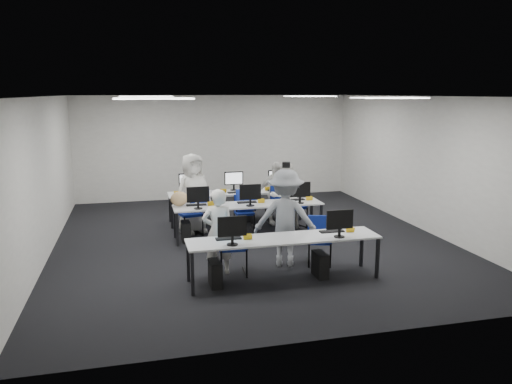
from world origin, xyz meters
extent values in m
plane|color=black|center=(0.00, 0.00, 0.00)|extent=(9.00, 9.00, 0.00)
plane|color=white|center=(0.00, 0.00, 3.00)|extent=(9.00, 9.00, 0.00)
cube|color=beige|center=(0.00, 4.50, 1.50)|extent=(8.00, 0.02, 3.00)
cube|color=beige|center=(0.00, -4.50, 1.50)|extent=(8.00, 0.02, 3.00)
cube|color=beige|center=(-4.00, 0.00, 1.50)|extent=(0.02, 9.00, 3.00)
cube|color=beige|center=(4.00, 0.00, 1.50)|extent=(0.02, 9.00, 3.00)
cube|color=white|center=(-2.00, -2.00, 2.98)|extent=(1.20, 0.60, 0.02)
cube|color=white|center=(2.00, -2.00, 2.98)|extent=(1.20, 0.60, 0.02)
cube|color=white|center=(-2.00, 2.00, 2.98)|extent=(1.20, 0.60, 0.02)
cube|color=white|center=(2.00, 2.00, 2.98)|extent=(1.20, 0.60, 0.02)
cube|color=#B1B3B5|center=(0.00, -2.40, 0.71)|extent=(3.20, 0.70, 0.03)
cube|color=black|center=(-1.55, -2.70, 0.35)|extent=(0.05, 0.05, 0.70)
cube|color=black|center=(-1.55, -2.10, 0.35)|extent=(0.05, 0.05, 0.70)
cube|color=black|center=(1.55, -2.70, 0.35)|extent=(0.05, 0.05, 0.70)
cube|color=black|center=(1.55, -2.10, 0.35)|extent=(0.05, 0.05, 0.70)
cube|color=#B1B3B5|center=(0.00, 0.20, 0.71)|extent=(3.20, 0.70, 0.03)
cube|color=black|center=(-1.55, -0.10, 0.35)|extent=(0.05, 0.05, 0.70)
cube|color=black|center=(-1.55, 0.50, 0.35)|extent=(0.05, 0.05, 0.70)
cube|color=black|center=(1.55, -0.10, 0.35)|extent=(0.05, 0.05, 0.70)
cube|color=black|center=(1.55, 0.50, 0.35)|extent=(0.05, 0.05, 0.70)
cube|color=#B1B3B5|center=(0.00, 1.60, 0.71)|extent=(3.20, 0.70, 0.03)
cube|color=black|center=(-1.55, 1.30, 0.35)|extent=(0.05, 0.05, 0.70)
cube|color=black|center=(-1.55, 1.90, 0.35)|extent=(0.05, 0.05, 0.70)
cube|color=black|center=(1.55, 1.30, 0.35)|extent=(0.05, 0.05, 0.70)
cube|color=black|center=(1.55, 1.90, 0.35)|extent=(0.05, 0.05, 0.70)
cube|color=#0D69AE|center=(-0.90, -2.58, 1.03)|extent=(0.46, 0.04, 0.32)
cube|color=black|center=(-0.90, -2.26, 0.74)|extent=(0.42, 0.14, 0.02)
ellipsoid|color=black|center=(-0.60, -2.26, 0.75)|extent=(0.07, 0.10, 0.04)
cube|color=black|center=(-1.15, -2.40, 0.21)|extent=(0.18, 0.40, 0.42)
cube|color=white|center=(0.90, -2.58, 1.03)|extent=(0.46, 0.04, 0.32)
cube|color=black|center=(0.90, -2.26, 0.74)|extent=(0.42, 0.14, 0.02)
ellipsoid|color=black|center=(1.20, -2.26, 0.75)|extent=(0.07, 0.10, 0.04)
cube|color=black|center=(0.65, -2.40, 0.21)|extent=(0.18, 0.40, 0.42)
cube|color=white|center=(-1.10, 0.02, 1.03)|extent=(0.46, 0.04, 0.32)
cube|color=black|center=(-1.10, 0.34, 0.74)|extent=(0.42, 0.14, 0.02)
ellipsoid|color=black|center=(-0.80, 0.34, 0.75)|extent=(0.07, 0.10, 0.04)
cube|color=black|center=(-1.35, 0.20, 0.21)|extent=(0.18, 0.40, 0.42)
cube|color=white|center=(0.00, 0.02, 1.03)|extent=(0.46, 0.04, 0.32)
cube|color=black|center=(0.00, 0.34, 0.74)|extent=(0.42, 0.14, 0.02)
ellipsoid|color=black|center=(0.30, 0.34, 0.75)|extent=(0.07, 0.10, 0.04)
cube|color=black|center=(-0.25, 0.20, 0.21)|extent=(0.18, 0.40, 0.42)
cube|color=white|center=(1.10, 0.02, 1.03)|extent=(0.46, 0.04, 0.32)
cube|color=black|center=(1.10, 0.34, 0.74)|extent=(0.42, 0.14, 0.02)
ellipsoid|color=black|center=(1.40, 0.34, 0.75)|extent=(0.07, 0.10, 0.04)
cube|color=black|center=(0.85, 0.20, 0.21)|extent=(0.18, 0.40, 0.42)
cube|color=white|center=(-1.10, 1.78, 1.03)|extent=(0.46, 0.04, 0.32)
cube|color=black|center=(-1.10, 1.46, 0.74)|extent=(0.42, 0.14, 0.02)
ellipsoid|color=black|center=(-1.40, 1.46, 0.75)|extent=(0.07, 0.10, 0.04)
cube|color=black|center=(-0.85, 1.60, 0.21)|extent=(0.18, 0.40, 0.42)
cube|color=white|center=(0.00, 1.78, 1.03)|extent=(0.46, 0.04, 0.32)
cube|color=black|center=(0.00, 1.46, 0.74)|extent=(0.42, 0.14, 0.02)
ellipsoid|color=black|center=(-0.30, 1.46, 0.75)|extent=(0.07, 0.10, 0.04)
cube|color=black|center=(0.25, 1.60, 0.21)|extent=(0.18, 0.40, 0.42)
cube|color=white|center=(1.10, 1.78, 1.03)|extent=(0.46, 0.04, 0.32)
cube|color=black|center=(1.10, 1.46, 0.74)|extent=(0.42, 0.14, 0.02)
ellipsoid|color=black|center=(0.80, 1.46, 0.75)|extent=(0.07, 0.10, 0.04)
cube|color=black|center=(1.35, 1.60, 0.21)|extent=(0.18, 0.40, 0.42)
cube|color=navy|center=(-0.77, -1.92, 0.49)|extent=(0.50, 0.48, 0.06)
cube|color=navy|center=(-0.76, -1.71, 0.77)|extent=(0.45, 0.09, 0.38)
cube|color=navy|center=(0.86, -1.79, 0.44)|extent=(0.52, 0.51, 0.06)
cube|color=navy|center=(0.91, -1.61, 0.69)|extent=(0.40, 0.16, 0.34)
cube|color=navy|center=(-1.19, 0.69, 0.47)|extent=(0.52, 0.51, 0.06)
cube|color=navy|center=(-1.23, 0.89, 0.73)|extent=(0.43, 0.13, 0.36)
cube|color=navy|center=(0.02, 0.70, 0.41)|extent=(0.40, 0.38, 0.05)
cube|color=navy|center=(0.02, 0.88, 0.65)|extent=(0.38, 0.05, 0.32)
cube|color=navy|center=(1.19, 0.71, 0.49)|extent=(0.60, 0.59, 0.06)
cube|color=navy|center=(1.11, 0.91, 0.76)|extent=(0.43, 0.21, 0.38)
cube|color=navy|center=(-1.04, 0.98, 0.50)|extent=(0.60, 0.58, 0.06)
cube|color=navy|center=(-0.97, 0.77, 0.78)|extent=(0.45, 0.20, 0.39)
cube|color=navy|center=(0.08, 0.93, 0.49)|extent=(0.50, 0.48, 0.06)
cube|color=navy|center=(0.06, 0.72, 0.76)|extent=(0.45, 0.09, 0.38)
cube|color=navy|center=(0.92, 1.17, 0.49)|extent=(0.47, 0.45, 0.06)
cube|color=navy|center=(0.92, 0.95, 0.77)|extent=(0.45, 0.06, 0.38)
ellipsoid|color=tan|center=(-1.45, 0.38, 0.88)|extent=(0.43, 0.33, 0.31)
imported|color=silver|center=(-1.00, -1.83, 0.75)|extent=(0.56, 0.39, 1.49)
imported|color=silver|center=(0.97, 0.69, 0.76)|extent=(0.83, 0.70, 1.52)
imported|color=silver|center=(-1.10, 0.85, 0.89)|extent=(1.02, 0.86, 1.77)
imported|color=silver|center=(0.87, 1.11, 0.75)|extent=(0.90, 0.42, 1.49)
imported|color=gray|center=(0.24, -1.70, 0.88)|extent=(1.28, 0.97, 1.75)
cube|color=black|center=(0.30, -1.53, 1.81)|extent=(0.19, 0.22, 0.10)
camera|label=1|loc=(-2.34, -9.95, 3.08)|focal=35.00mm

